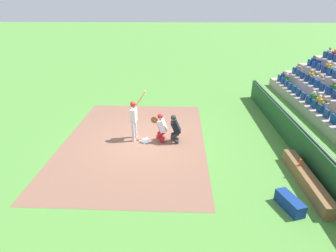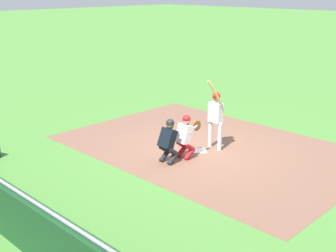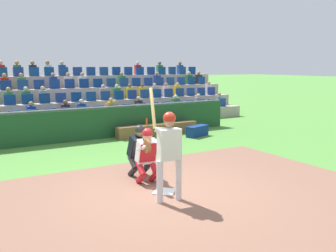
{
  "view_description": "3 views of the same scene",
  "coord_description": "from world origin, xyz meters",
  "px_view_note": "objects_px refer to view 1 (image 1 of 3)",
  "views": [
    {
      "loc": [
        -10.86,
        -1.38,
        5.61
      ],
      "look_at": [
        -0.19,
        -1.0,
        0.83
      ],
      "focal_mm": 29.55,
      "sensor_mm": 36.0,
      "label": 1
    },
    {
      "loc": [
        8.07,
        -9.63,
        4.77
      ],
      "look_at": [
        -0.41,
        -0.93,
        0.92
      ],
      "focal_mm": 47.35,
      "sensor_mm": 36.0,
      "label": 2
    },
    {
      "loc": [
        3.75,
        6.42,
        2.66
      ],
      "look_at": [
        -0.59,
        -0.85,
        1.26
      ],
      "focal_mm": 39.03,
      "sensor_mm": 36.0,
      "label": 3
    }
  ],
  "objects_px": {
    "home_plate_marker": "(146,141)",
    "equipment_duffel_bag": "(290,203)",
    "water_bottle_on_bench": "(300,162)",
    "home_plate_umpire": "(175,127)",
    "dugout_bench": "(306,180)",
    "catcher_crouching": "(161,126)",
    "batter_at_plate": "(134,116)"
  },
  "relations": [
    {
      "from": "batter_at_plate",
      "to": "water_bottle_on_bench",
      "type": "relative_size",
      "value": 8.41
    },
    {
      "from": "home_plate_marker",
      "to": "water_bottle_on_bench",
      "type": "relative_size",
      "value": 1.66
    },
    {
      "from": "home_plate_marker",
      "to": "equipment_duffel_bag",
      "type": "xyz_separation_m",
      "value": [
        -4.22,
        -4.74,
        0.19
      ]
    },
    {
      "from": "catcher_crouching",
      "to": "dugout_bench",
      "type": "distance_m",
      "value": 5.93
    },
    {
      "from": "batter_at_plate",
      "to": "equipment_duffel_bag",
      "type": "distance_m",
      "value": 6.91
    },
    {
      "from": "catcher_crouching",
      "to": "equipment_duffel_bag",
      "type": "distance_m",
      "value": 5.93
    },
    {
      "from": "home_plate_umpire",
      "to": "equipment_duffel_bag",
      "type": "distance_m",
      "value": 5.45
    },
    {
      "from": "water_bottle_on_bench",
      "to": "home_plate_marker",
      "type": "bearing_deg",
      "value": 65.92
    },
    {
      "from": "catcher_crouching",
      "to": "home_plate_umpire",
      "type": "xyz_separation_m",
      "value": [
        -0.1,
        -0.61,
        -0.02
      ]
    },
    {
      "from": "home_plate_marker",
      "to": "catcher_crouching",
      "type": "xyz_separation_m",
      "value": [
        0.06,
        -0.68,
        0.71
      ]
    },
    {
      "from": "home_plate_marker",
      "to": "equipment_duffel_bag",
      "type": "height_order",
      "value": "equipment_duffel_bag"
    },
    {
      "from": "dugout_bench",
      "to": "equipment_duffel_bag",
      "type": "distance_m",
      "value": 1.53
    },
    {
      "from": "dugout_bench",
      "to": "water_bottle_on_bench",
      "type": "relative_size",
      "value": 12.71
    },
    {
      "from": "dugout_bench",
      "to": "home_plate_umpire",
      "type": "bearing_deg",
      "value": 55.83
    },
    {
      "from": "batter_at_plate",
      "to": "home_plate_umpire",
      "type": "distance_m",
      "value": 1.85
    },
    {
      "from": "batter_at_plate",
      "to": "home_plate_umpire",
      "type": "bearing_deg",
      "value": -97.47
    },
    {
      "from": "dugout_bench",
      "to": "catcher_crouching",
      "type": "bearing_deg",
      "value": 58.35
    },
    {
      "from": "catcher_crouching",
      "to": "equipment_duffel_bag",
      "type": "height_order",
      "value": "catcher_crouching"
    },
    {
      "from": "dugout_bench",
      "to": "equipment_duffel_bag",
      "type": "xyz_separation_m",
      "value": [
        -1.19,
        0.97,
        -0.02
      ]
    },
    {
      "from": "home_plate_umpire",
      "to": "water_bottle_on_bench",
      "type": "xyz_separation_m",
      "value": [
        -2.48,
        -4.35,
        -0.13
      ]
    },
    {
      "from": "home_plate_marker",
      "to": "catcher_crouching",
      "type": "relative_size",
      "value": 0.34
    },
    {
      "from": "water_bottle_on_bench",
      "to": "batter_at_plate",
      "type": "bearing_deg",
      "value": 66.13
    },
    {
      "from": "home_plate_umpire",
      "to": "catcher_crouching",
      "type": "bearing_deg",
      "value": 80.67
    },
    {
      "from": "catcher_crouching",
      "to": "home_plate_umpire",
      "type": "bearing_deg",
      "value": -99.33
    },
    {
      "from": "batter_at_plate",
      "to": "equipment_duffel_bag",
      "type": "xyz_separation_m",
      "value": [
        -4.42,
        -5.24,
        -0.91
      ]
    },
    {
      "from": "dugout_bench",
      "to": "equipment_duffel_bag",
      "type": "relative_size",
      "value": 3.45
    },
    {
      "from": "home_plate_marker",
      "to": "water_bottle_on_bench",
      "type": "bearing_deg",
      "value": -114.08
    },
    {
      "from": "home_plate_marker",
      "to": "dugout_bench",
      "type": "relative_size",
      "value": 0.13
    },
    {
      "from": "batter_at_plate",
      "to": "dugout_bench",
      "type": "height_order",
      "value": "batter_at_plate"
    },
    {
      "from": "home_plate_marker",
      "to": "home_plate_umpire",
      "type": "xyz_separation_m",
      "value": [
        -0.04,
        -1.29,
        0.69
      ]
    },
    {
      "from": "catcher_crouching",
      "to": "home_plate_umpire",
      "type": "distance_m",
      "value": 0.62
    },
    {
      "from": "home_plate_umpire",
      "to": "dugout_bench",
      "type": "height_order",
      "value": "home_plate_umpire"
    }
  ]
}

